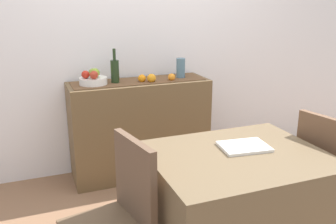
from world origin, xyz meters
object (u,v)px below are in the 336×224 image
(dining_table, at_px, (235,211))
(chair_by_corner, at_px, (332,202))
(sideboard_console, at_px, (140,128))
(fruit_bowl, at_px, (93,81))
(ceramic_vase, at_px, (181,68))
(open_book, at_px, (244,147))
(wine_bottle, at_px, (115,71))

(dining_table, xyz_separation_m, chair_by_corner, (0.76, -0.00, -0.10))
(sideboard_console, bearing_deg, chair_by_corner, -57.17)
(fruit_bowl, distance_m, ceramic_vase, 0.81)
(sideboard_console, relative_size, open_book, 4.48)
(sideboard_console, relative_size, chair_by_corner, 1.39)
(fruit_bowl, xyz_separation_m, chair_by_corner, (1.32, -1.43, -0.66))
(ceramic_vase, height_order, open_book, ceramic_vase)
(dining_table, bearing_deg, chair_by_corner, -0.24)
(dining_table, height_order, chair_by_corner, chair_by_corner)
(sideboard_console, height_order, wine_bottle, wine_bottle)
(open_book, bearing_deg, ceramic_vase, 89.72)
(fruit_bowl, height_order, chair_by_corner, fruit_bowl)
(fruit_bowl, bearing_deg, ceramic_vase, 0.00)
(sideboard_console, height_order, open_book, sideboard_console)
(sideboard_console, relative_size, dining_table, 1.25)
(dining_table, distance_m, open_book, 0.39)
(sideboard_console, bearing_deg, fruit_bowl, 180.00)
(open_book, bearing_deg, fruit_bowl, 121.88)
(ceramic_vase, bearing_deg, chair_by_corner, -70.06)
(fruit_bowl, bearing_deg, open_book, -64.83)
(sideboard_console, relative_size, ceramic_vase, 6.84)
(wine_bottle, bearing_deg, ceramic_vase, 0.00)
(sideboard_console, xyz_separation_m, chair_by_corner, (0.92, -1.43, -0.18))
(open_book, height_order, chair_by_corner, chair_by_corner)
(sideboard_console, bearing_deg, open_book, -80.17)
(wine_bottle, height_order, ceramic_vase, wine_bottle)
(open_book, bearing_deg, sideboard_console, 106.54)
(ceramic_vase, height_order, chair_by_corner, ceramic_vase)
(sideboard_console, relative_size, wine_bottle, 4.19)
(wine_bottle, xyz_separation_m, ceramic_vase, (0.62, 0.00, -0.02))
(dining_table, relative_size, chair_by_corner, 1.11)
(sideboard_console, height_order, fruit_bowl, fruit_bowl)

